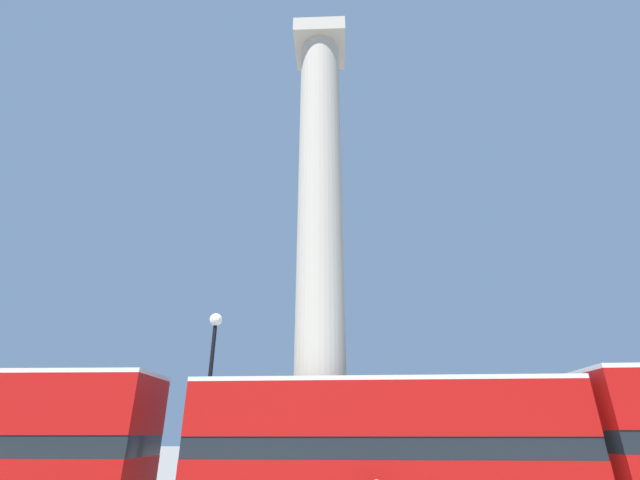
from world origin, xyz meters
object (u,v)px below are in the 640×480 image
at_px(monument_column, 320,264).
at_px(equestrian_statue, 106,464).
at_px(bus_a, 384,449).
at_px(street_lamp, 208,394).

bearing_deg(monument_column, equestrian_statue, 154.56).
bearing_deg(monument_column, bus_a, -60.00).
bearing_deg(equestrian_statue, monument_column, -26.15).
bearing_deg(street_lamp, equestrian_statue, 134.16).
bearing_deg(monument_column, street_lamp, -155.91).
xyz_separation_m(equestrian_statue, street_lamp, (6.20, -6.39, 2.45)).
distance_m(monument_column, bus_a, 7.94).
bearing_deg(equestrian_statue, bus_a, -34.92).
height_order(bus_a, street_lamp, street_lamp).
height_order(bus_a, equestrian_statue, equestrian_statue).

